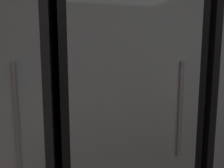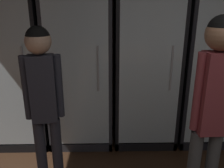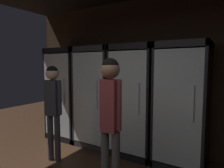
{
  "view_description": "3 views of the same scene",
  "coord_description": "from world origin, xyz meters",
  "px_view_note": "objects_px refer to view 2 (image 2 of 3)",
  "views": [
    {
      "loc": [
        -0.7,
        1.37,
        1.32
      ],
      "look_at": [
        -0.52,
        2.3,
        1.2
      ],
      "focal_mm": 32.19,
      "sensor_mm": 36.0,
      "label": 1
    },
    {
      "loc": [
        -0.86,
        -0.13,
        1.7
      ],
      "look_at": [
        -0.81,
        2.29,
        0.89
      ],
      "focal_mm": 37.29,
      "sensor_mm": 36.0,
      "label": 2
    },
    {
      "loc": [
        1.09,
        -0.54,
        1.57
      ],
      "look_at": [
        -0.77,
        2.51,
        1.24
      ],
      "focal_mm": 32.19,
      "sensor_mm": 36.0,
      "label": 3
    }
  ],
  "objects_px": {
    "shopper_far": "(212,101)",
    "cooler_right": "(207,69)",
    "cooler_far_left": "(18,71)",
    "cooler_center": "(145,70)",
    "shopper_near": "(43,95)",
    "cooler_left": "(81,70)"
  },
  "relations": [
    {
      "from": "cooler_far_left",
      "to": "shopper_near",
      "type": "bearing_deg",
      "value": -59.61
    },
    {
      "from": "cooler_far_left",
      "to": "cooler_center",
      "type": "xyz_separation_m",
      "value": [
        1.59,
        -0.0,
        0.01
      ]
    },
    {
      "from": "cooler_left",
      "to": "cooler_far_left",
      "type": "bearing_deg",
      "value": -179.94
    },
    {
      "from": "cooler_center",
      "to": "cooler_right",
      "type": "distance_m",
      "value": 0.8
    },
    {
      "from": "cooler_far_left",
      "to": "shopper_far",
      "type": "xyz_separation_m",
      "value": [
        1.87,
        -1.31,
        0.13
      ]
    },
    {
      "from": "cooler_left",
      "to": "cooler_center",
      "type": "distance_m",
      "value": 0.8
    },
    {
      "from": "cooler_far_left",
      "to": "cooler_left",
      "type": "relative_size",
      "value": 1.0
    },
    {
      "from": "cooler_far_left",
      "to": "cooler_center",
      "type": "bearing_deg",
      "value": -0.02
    },
    {
      "from": "cooler_far_left",
      "to": "cooler_right",
      "type": "distance_m",
      "value": 2.39
    },
    {
      "from": "cooler_left",
      "to": "shopper_near",
      "type": "bearing_deg",
      "value": -101.94
    },
    {
      "from": "cooler_center",
      "to": "shopper_near",
      "type": "bearing_deg",
      "value": -135.3
    },
    {
      "from": "cooler_center",
      "to": "cooler_right",
      "type": "height_order",
      "value": "same"
    },
    {
      "from": "cooler_center",
      "to": "cooler_far_left",
      "type": "bearing_deg",
      "value": 179.98
    },
    {
      "from": "shopper_near",
      "to": "shopper_far",
      "type": "xyz_separation_m",
      "value": [
        1.29,
        -0.31,
        0.06
      ]
    },
    {
      "from": "cooler_center",
      "to": "cooler_left",
      "type": "bearing_deg",
      "value": 179.9
    },
    {
      "from": "cooler_right",
      "to": "shopper_far",
      "type": "xyz_separation_m",
      "value": [
        -0.52,
        -1.31,
        0.11
      ]
    },
    {
      "from": "cooler_left",
      "to": "cooler_center",
      "type": "relative_size",
      "value": 1.0
    },
    {
      "from": "cooler_far_left",
      "to": "cooler_right",
      "type": "xyz_separation_m",
      "value": [
        2.39,
        -0.0,
        0.01
      ]
    },
    {
      "from": "cooler_right",
      "to": "shopper_near",
      "type": "distance_m",
      "value": 2.07
    },
    {
      "from": "shopper_far",
      "to": "cooler_right",
      "type": "bearing_deg",
      "value": 68.29
    },
    {
      "from": "cooler_center",
      "to": "cooler_right",
      "type": "relative_size",
      "value": 1.0
    },
    {
      "from": "shopper_near",
      "to": "cooler_center",
      "type": "bearing_deg",
      "value": 44.7
    }
  ]
}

